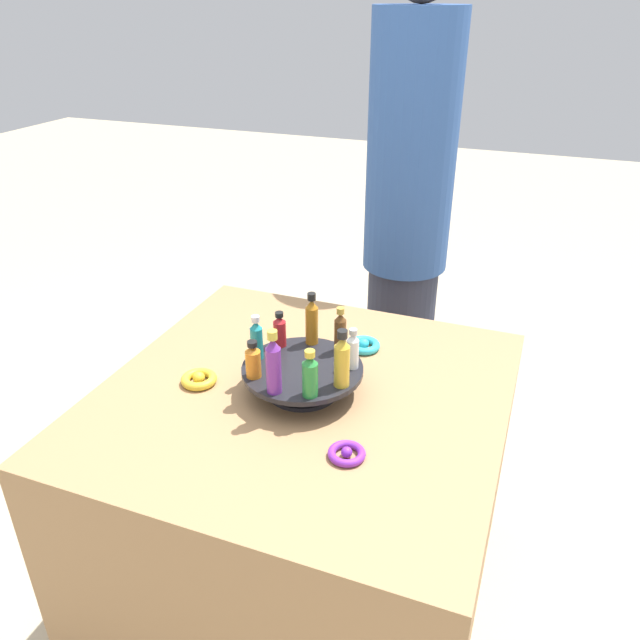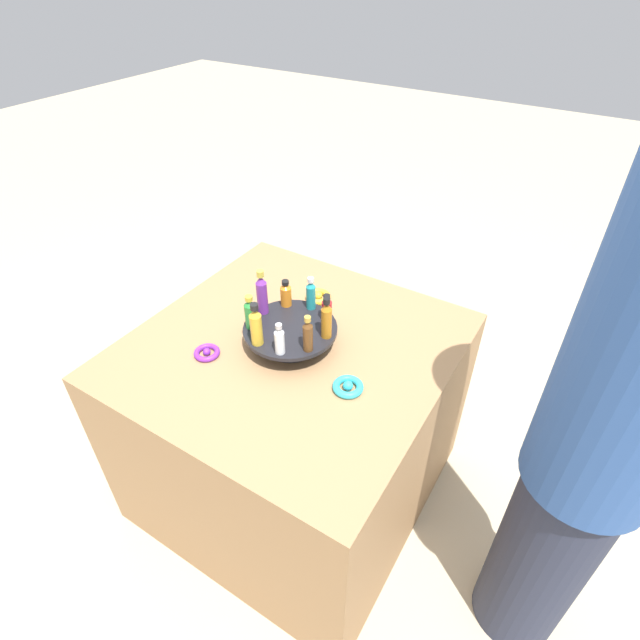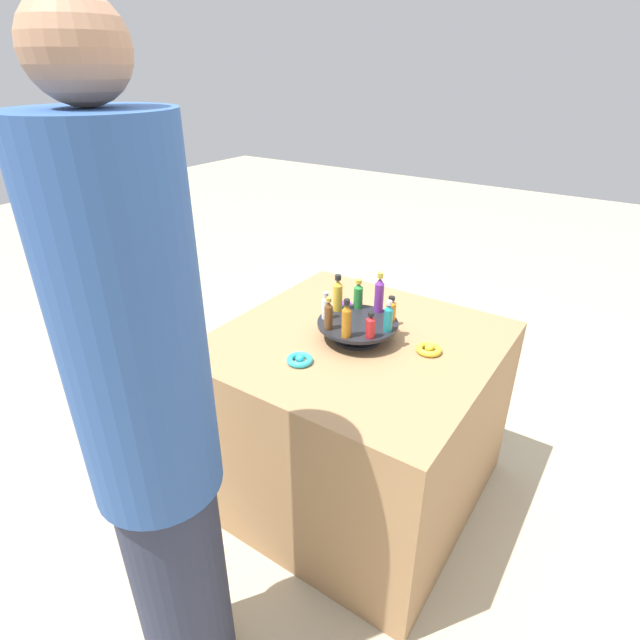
{
  "view_description": "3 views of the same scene",
  "coord_description": "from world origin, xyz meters",
  "px_view_note": "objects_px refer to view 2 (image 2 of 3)",
  "views": [
    {
      "loc": [
        -1.12,
        -0.47,
        1.53
      ],
      "look_at": [
        0.1,
        -0.0,
        0.84
      ],
      "focal_mm": 35.0,
      "sensor_mm": 36.0,
      "label": 1
    },
    {
      "loc": [
        0.69,
        -0.94,
        1.69
      ],
      "look_at": [
        0.11,
        -0.0,
        0.84
      ],
      "focal_mm": 28.0,
      "sensor_mm": 36.0,
      "label": 2
    },
    {
      "loc": [
        1.34,
        0.76,
        1.57
      ],
      "look_at": [
        0.22,
        -0.01,
        0.87
      ],
      "focal_mm": 28.0,
      "sensor_mm": 36.0,
      "label": 3
    }
  ],
  "objects_px": {
    "bottle_brown": "(308,335)",
    "ribbon_bow_teal": "(348,387)",
    "bottle_green": "(250,313)",
    "bottle_clear": "(279,340)",
    "bottle_amber": "(326,319)",
    "person_figure": "(604,437)",
    "bottle_gold": "(256,326)",
    "ribbon_bow_purple": "(207,353)",
    "bottle_red": "(327,308)",
    "bottle_purple": "(262,294)",
    "display_stand": "(291,333)",
    "bottle_orange": "(286,294)",
    "bottle_teal": "(311,294)",
    "ribbon_bow_gold": "(318,296)"
  },
  "relations": [
    {
      "from": "bottle_purple",
      "to": "bottle_amber",
      "type": "bearing_deg",
      "value": 0.64
    },
    {
      "from": "bottle_red",
      "to": "ribbon_bow_teal",
      "type": "height_order",
      "value": "bottle_red"
    },
    {
      "from": "bottle_teal",
      "to": "person_figure",
      "type": "distance_m",
      "value": 0.85
    },
    {
      "from": "bottle_amber",
      "to": "ribbon_bow_teal",
      "type": "xyz_separation_m",
      "value": [
        0.13,
        -0.1,
        -0.12
      ]
    },
    {
      "from": "bottle_red",
      "to": "ribbon_bow_purple",
      "type": "distance_m",
      "value": 0.38
    },
    {
      "from": "bottle_purple",
      "to": "person_figure",
      "type": "bearing_deg",
      "value": -3.11
    },
    {
      "from": "bottle_gold",
      "to": "ribbon_bow_purple",
      "type": "relative_size",
      "value": 1.76
    },
    {
      "from": "bottle_green",
      "to": "bottle_clear",
      "type": "height_order",
      "value": "bottle_green"
    },
    {
      "from": "bottle_purple",
      "to": "bottle_orange",
      "type": "bearing_deg",
      "value": 60.64
    },
    {
      "from": "bottle_orange",
      "to": "bottle_teal",
      "type": "xyz_separation_m",
      "value": [
        0.07,
        0.03,
        0.01
      ]
    },
    {
      "from": "bottle_purple",
      "to": "bottle_teal",
      "type": "bearing_deg",
      "value": 40.64
    },
    {
      "from": "bottle_orange",
      "to": "bottle_purple",
      "type": "bearing_deg",
      "value": -119.36
    },
    {
      "from": "display_stand",
      "to": "bottle_amber",
      "type": "distance_m",
      "value": 0.14
    },
    {
      "from": "bottle_clear",
      "to": "bottle_brown",
      "type": "distance_m",
      "value": 0.08
    },
    {
      "from": "bottle_gold",
      "to": "bottle_amber",
      "type": "height_order",
      "value": "bottle_gold"
    },
    {
      "from": "bottle_clear",
      "to": "bottle_orange",
      "type": "bearing_deg",
      "value": 120.64
    },
    {
      "from": "person_figure",
      "to": "bottle_clear",
      "type": "bearing_deg",
      "value": 7.58
    },
    {
      "from": "bottle_red",
      "to": "bottle_teal",
      "type": "height_order",
      "value": "bottle_teal"
    },
    {
      "from": "bottle_brown",
      "to": "ribbon_bow_teal",
      "type": "xyz_separation_m",
      "value": [
        0.14,
        -0.02,
        -0.11
      ]
    },
    {
      "from": "bottle_orange",
      "to": "bottle_amber",
      "type": "xyz_separation_m",
      "value": [
        0.19,
        -0.07,
        0.02
      ]
    },
    {
      "from": "bottle_orange",
      "to": "bottle_amber",
      "type": "height_order",
      "value": "bottle_amber"
    },
    {
      "from": "ribbon_bow_gold",
      "to": "person_figure",
      "type": "xyz_separation_m",
      "value": [
        0.89,
        -0.28,
        0.13
      ]
    },
    {
      "from": "ribbon_bow_teal",
      "to": "ribbon_bow_gold",
      "type": "xyz_separation_m",
      "value": [
        -0.3,
        0.32,
        0.0
      ]
    },
    {
      "from": "person_figure",
      "to": "bottle_teal",
      "type": "bearing_deg",
      "value": -7.72
    },
    {
      "from": "bottle_purple",
      "to": "person_figure",
      "type": "relative_size",
      "value": 0.09
    },
    {
      "from": "bottle_clear",
      "to": "bottle_amber",
      "type": "bearing_deg",
      "value": 60.64
    },
    {
      "from": "bottle_purple",
      "to": "bottle_green",
      "type": "bearing_deg",
      "value": -79.36
    },
    {
      "from": "bottle_teal",
      "to": "bottle_gold",
      "type": "bearing_deg",
      "value": -99.36
    },
    {
      "from": "bottle_gold",
      "to": "ribbon_bow_teal",
      "type": "height_order",
      "value": "bottle_gold"
    },
    {
      "from": "bottle_amber",
      "to": "ribbon_bow_gold",
      "type": "height_order",
      "value": "bottle_amber"
    },
    {
      "from": "bottle_gold",
      "to": "ribbon_bow_purple",
      "type": "xyz_separation_m",
      "value": [
        -0.15,
        -0.06,
        -0.12
      ]
    },
    {
      "from": "bottle_brown",
      "to": "bottle_clear",
      "type": "bearing_deg",
      "value": -139.36
    },
    {
      "from": "bottle_purple",
      "to": "bottle_red",
      "type": "relative_size",
      "value": 1.65
    },
    {
      "from": "bottle_gold",
      "to": "bottle_brown",
      "type": "xyz_separation_m",
      "value": [
        0.14,
        0.05,
        -0.01
      ]
    },
    {
      "from": "display_stand",
      "to": "person_figure",
      "type": "height_order",
      "value": "person_figure"
    },
    {
      "from": "ribbon_bow_gold",
      "to": "ribbon_bow_teal",
      "type": "bearing_deg",
      "value": -47.14
    },
    {
      "from": "display_stand",
      "to": "bottle_clear",
      "type": "bearing_deg",
      "value": -69.36
    },
    {
      "from": "bottle_brown",
      "to": "ribbon_bow_purple",
      "type": "relative_size",
      "value": 1.49
    },
    {
      "from": "bottle_gold",
      "to": "bottle_clear",
      "type": "relative_size",
      "value": 1.38
    },
    {
      "from": "bottle_green",
      "to": "ribbon_bow_purple",
      "type": "xyz_separation_m",
      "value": [
        -0.09,
        -0.11,
        -0.11
      ]
    },
    {
      "from": "ribbon_bow_gold",
      "to": "display_stand",
      "type": "bearing_deg",
      "value": -77.14
    },
    {
      "from": "bottle_amber",
      "to": "ribbon_bow_teal",
      "type": "bearing_deg",
      "value": -36.69
    },
    {
      "from": "ribbon_bow_purple",
      "to": "ribbon_bow_teal",
      "type": "xyz_separation_m",
      "value": [
        0.43,
        0.1,
        0.0
      ]
    },
    {
      "from": "bottle_gold",
      "to": "bottle_amber",
      "type": "distance_m",
      "value": 0.2
    },
    {
      "from": "ribbon_bow_teal",
      "to": "bottle_green",
      "type": "bearing_deg",
      "value": 177.33
    },
    {
      "from": "bottle_amber",
      "to": "bottle_red",
      "type": "distance_m",
      "value": 0.08
    },
    {
      "from": "bottle_purple",
      "to": "person_figure",
      "type": "xyz_separation_m",
      "value": [
        0.95,
        -0.05,
        0.01
      ]
    },
    {
      "from": "bottle_gold",
      "to": "ribbon_bow_gold",
      "type": "relative_size",
      "value": 1.58
    },
    {
      "from": "bottle_brown",
      "to": "ribbon_bow_purple",
      "type": "xyz_separation_m",
      "value": [
        -0.28,
        -0.12,
        -0.11
      ]
    },
    {
      "from": "bottle_amber",
      "to": "person_figure",
      "type": "height_order",
      "value": "person_figure"
    }
  ]
}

